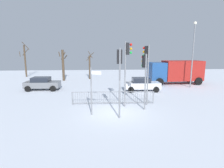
# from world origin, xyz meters

# --- Properties ---
(ground_plane) EXTENTS (60.00, 60.00, 0.00)m
(ground_plane) POSITION_xyz_m (0.00, 0.00, 0.00)
(ground_plane) COLOR silver
(traffic_light_mid_right) EXTENTS (0.57, 0.32, 5.10)m
(traffic_light_mid_right) POSITION_xyz_m (1.00, 1.46, 3.72)
(traffic_light_mid_right) COLOR slate
(traffic_light_mid_right) RESTS_ON ground
(traffic_light_rear_right) EXTENTS (0.33, 0.57, 4.57)m
(traffic_light_rear_right) POSITION_xyz_m (0.17, -0.83, 3.35)
(traffic_light_rear_right) COLOR slate
(traffic_light_rear_right) RESTS_ON ground
(traffic_light_mid_left) EXTENTS (0.38, 0.54, 4.18)m
(traffic_light_mid_left) POSITION_xyz_m (2.21, 0.77, 3.06)
(traffic_light_mid_left) COLOR slate
(traffic_light_mid_left) RESTS_ON ground
(traffic_light_rear_left) EXTENTS (0.48, 0.46, 4.87)m
(traffic_light_rear_left) POSITION_xyz_m (2.63, 1.86, 3.56)
(traffic_light_rear_left) COLOR slate
(traffic_light_rear_left) RESTS_ON ground
(direction_sign_post) EXTENTS (0.74, 0.34, 3.31)m
(direction_sign_post) POSITION_xyz_m (-1.63, -0.27, 1.84)
(direction_sign_post) COLOR slate
(direction_sign_post) RESTS_ON ground
(pedestrian_guard_railing) EXTENTS (6.83, 0.16, 1.07)m
(pedestrian_guard_railing) POSITION_xyz_m (-0.00, 2.21, 0.55)
(pedestrian_guard_railing) COLOR slate
(pedestrian_guard_railing) RESTS_ON ground
(car_grey_near) EXTENTS (3.83, 1.99, 1.47)m
(car_grey_near) POSITION_xyz_m (-7.63, 8.32, 0.77)
(car_grey_near) COLOR slate
(car_grey_near) RESTS_ON ground
(car_white_trailing) EXTENTS (3.87, 2.05, 1.47)m
(car_white_trailing) POSITION_xyz_m (3.56, 7.09, 0.77)
(car_white_trailing) COLOR silver
(car_white_trailing) RESTS_ON ground
(delivery_truck) EXTENTS (7.14, 2.96, 3.10)m
(delivery_truck) POSITION_xyz_m (9.07, 11.14, 1.74)
(delivery_truck) COLOR maroon
(delivery_truck) RESTS_ON ground
(street_lamp) EXTENTS (0.36, 0.36, 7.72)m
(street_lamp) POSITION_xyz_m (9.92, 8.59, 4.64)
(street_lamp) COLOR slate
(street_lamp) RESTS_ON ground
(bare_tree_left) EXTENTS (1.23, 1.22, 4.33)m
(bare_tree_left) POSITION_xyz_m (-2.65, 16.15, 2.03)
(bare_tree_left) COLOR #473828
(bare_tree_left) RESTS_ON ground
(bare_tree_centre) EXTENTS (1.37, 1.34, 4.56)m
(bare_tree_centre) POSITION_xyz_m (-6.49, 14.84, 2.40)
(bare_tree_centre) COLOR #473828
(bare_tree_centre) RESTS_ON ground
(bare_tree_right) EXTENTS (1.87, 1.58, 5.88)m
(bare_tree_right) POSITION_xyz_m (-13.73, 19.46, 2.85)
(bare_tree_right) COLOR #473828
(bare_tree_right) RESTS_ON ground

